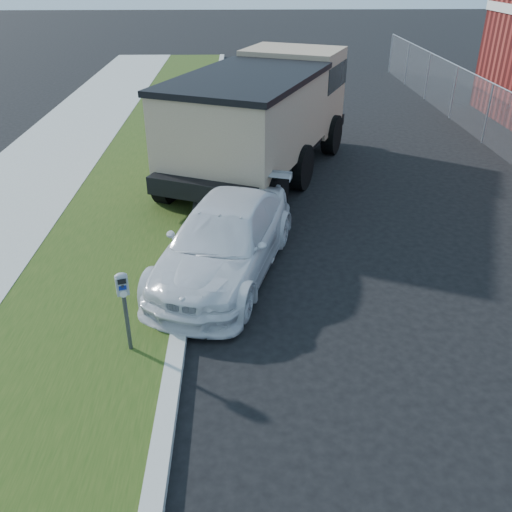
{
  "coord_description": "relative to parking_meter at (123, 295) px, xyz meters",
  "views": [
    {
      "loc": [
        -1.62,
        -6.44,
        5.11
      ],
      "look_at": [
        -1.4,
        1.0,
        1.0
      ],
      "focal_mm": 38.0,
      "sensor_mm": 36.0,
      "label": 1
    }
  ],
  "objects": [
    {
      "name": "ground",
      "position": [
        3.26,
        0.14,
        -1.05
      ],
      "size": [
        120.0,
        120.0,
        0.0
      ],
      "primitive_type": "plane",
      "color": "black",
      "rests_on": "ground"
    },
    {
      "name": "streetside",
      "position": [
        -2.31,
        2.14,
        -0.98
      ],
      "size": [
        6.12,
        50.0,
        0.15
      ],
      "color": "#989890",
      "rests_on": "ground"
    },
    {
      "name": "parking_meter",
      "position": [
        0.0,
        0.0,
        0.0
      ],
      "size": [
        0.2,
        0.16,
        1.28
      ],
      "rotation": [
        0.0,
        0.0,
        0.3
      ],
      "color": "#3F4247",
      "rests_on": "ground"
    },
    {
      "name": "white_wagon",
      "position": [
        1.33,
        2.45,
        -0.4
      ],
      "size": [
        3.04,
        4.79,
        1.29
      ],
      "primitive_type": "imported",
      "rotation": [
        0.0,
        0.0,
        -0.3
      ],
      "color": "silver",
      "rests_on": "ground"
    },
    {
      "name": "dump_truck",
      "position": [
        2.31,
        7.82,
        0.56
      ],
      "size": [
        5.31,
        7.75,
        2.86
      ],
      "rotation": [
        0.0,
        0.0,
        -0.41
      ],
      "color": "black",
      "rests_on": "ground"
    }
  ]
}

